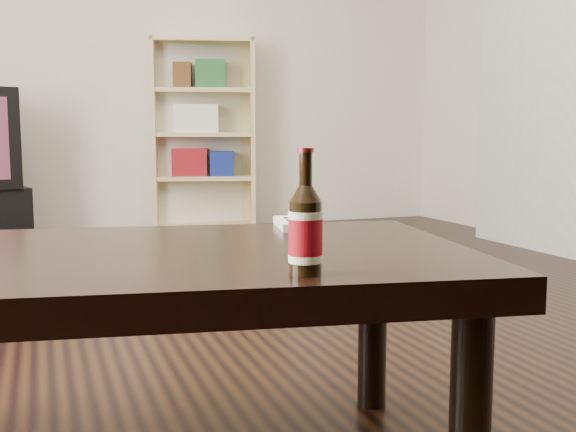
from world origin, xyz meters
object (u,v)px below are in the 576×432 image
object	(u,v)px
bookshelf	(203,131)
beer_bottle	(305,230)
coffee_table	(153,282)
remote	(288,224)

from	to	relation	value
bookshelf	beer_bottle	world-z (taller)	bookshelf
coffee_table	remote	size ratio (longest dim) A/B	7.60
coffee_table	beer_bottle	world-z (taller)	beer_bottle
beer_bottle	remote	world-z (taller)	beer_bottle
bookshelf	beer_bottle	bearing A→B (deg)	-85.47
bookshelf	remote	bearing A→B (deg)	-84.45
beer_bottle	remote	bearing A→B (deg)	72.76
bookshelf	remote	distance (m)	3.55
coffee_table	remote	world-z (taller)	remote
coffee_table	beer_bottle	bearing A→B (deg)	-57.97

